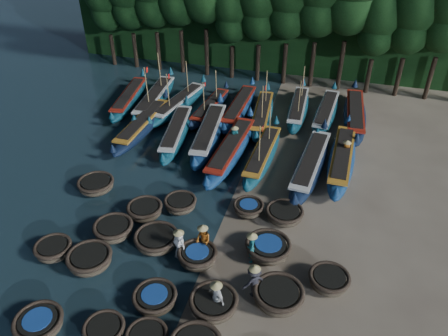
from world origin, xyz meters
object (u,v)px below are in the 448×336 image
(long_boat_13, at_px, (239,108))
(fisherman_5, at_px, (235,138))
(fisherman_6, at_px, (346,151))
(coracle_21, at_px, (145,210))
(coracle_16, at_px, (156,239))
(fisherman_2, at_px, (203,239))
(long_boat_15, at_px, (298,108))
(long_boat_17, at_px, (355,115))
(fisherman_3, at_px, (254,281))
(coracle_6, at_px, (104,330))
(long_boat_10, at_px, (155,99))
(long_boat_9, at_px, (129,98))
(fisherman_0, at_px, (179,244))
(coracle_19, at_px, (329,280))
(coracle_14, at_px, (278,295))
(long_boat_14, at_px, (262,114))
(coracle_10, at_px, (53,249))
(long_boat_8, at_px, (342,159))
(coracle_13, at_px, (214,303))
(coracle_22, at_px, (180,203))
(coracle_11, at_px, (90,259))
(long_boat_4, at_px, (209,133))
(coracle_24, at_px, (284,214))
(long_boat_7, at_px, (311,164))
(long_boat_5, at_px, (231,149))
(long_boat_6, at_px, (263,155))
(coracle_18, at_px, (268,248))
(coracle_20, at_px, (96,185))
(long_boat_16, at_px, (326,113))
(long_boat_12, at_px, (210,108))
(long_boat_11, at_px, (179,104))
(coracle_23, at_px, (248,208))
(fisherman_4, at_px, (216,297))
(fisherman_1, at_px, (252,246))
(coracle_12, at_px, (155,298))
(long_boat_2, at_px, (143,125))

(long_boat_13, relative_size, fisherman_5, 4.57)
(fisherman_6, bearing_deg, coracle_21, 104.98)
(coracle_16, height_order, fisherman_2, fisherman_2)
(coracle_21, xyz_separation_m, long_boat_15, (6.18, 13.86, 0.11))
(coracle_16, height_order, long_boat_17, long_boat_17)
(coracle_21, height_order, fisherman_3, fisherman_3)
(coracle_6, distance_m, long_boat_10, 20.39)
(long_boat_13, relative_size, fisherman_2, 4.51)
(long_boat_9, distance_m, fisherman_3, 20.52)
(fisherman_0, bearing_deg, coracle_19, 29.23)
(coracle_14, xyz_separation_m, long_boat_14, (-3.97, 15.86, 0.08))
(fisherman_6, bearing_deg, long_boat_17, -28.73)
(long_boat_9, distance_m, long_boat_10, 2.05)
(coracle_10, distance_m, long_boat_8, 17.11)
(coracle_13, distance_m, coracle_22, 6.86)
(coracle_10, bearing_deg, coracle_19, 7.35)
(coracle_11, relative_size, fisherman_5, 1.16)
(coracle_19, bearing_deg, long_boat_4, 129.85)
(coracle_19, height_order, fisherman_5, fisherman_5)
(coracle_24, xyz_separation_m, long_boat_17, (3.14, 12.11, 0.21))
(coracle_24, height_order, long_boat_7, long_boat_7)
(coracle_24, height_order, long_boat_5, long_boat_5)
(coracle_14, bearing_deg, long_boat_6, 105.17)
(coracle_24, xyz_separation_m, long_boat_4, (-6.23, 6.68, 0.22))
(coracle_21, relative_size, long_boat_7, 0.24)
(coracle_13, xyz_separation_m, long_boat_13, (-3.33, 17.52, 0.12))
(long_boat_10, height_order, fisherman_3, long_boat_10)
(coracle_16, height_order, long_boat_7, long_boat_7)
(coracle_6, xyz_separation_m, long_boat_8, (8.23, 14.75, 0.22))
(coracle_18, relative_size, long_boat_5, 0.25)
(coracle_20, xyz_separation_m, long_boat_16, (11.89, 12.37, 0.16))
(fisherman_0, height_order, fisherman_5, fisherman_5)
(coracle_16, height_order, long_boat_12, long_boat_12)
(long_boat_11, bearing_deg, coracle_22, -59.09)
(coracle_22, bearing_deg, long_boat_11, 110.96)
(long_boat_15, bearing_deg, coracle_10, -119.30)
(long_boat_6, bearing_deg, coracle_13, -86.16)
(long_boat_4, relative_size, long_boat_6, 1.13)
(coracle_6, xyz_separation_m, coracle_23, (3.72, 8.87, -0.01))
(long_boat_14, bearing_deg, coracle_10, -118.38)
(long_boat_7, relative_size, fisherman_4, 5.00)
(long_boat_10, distance_m, fisherman_1, 17.61)
(coracle_12, distance_m, coracle_23, 7.31)
(coracle_13, relative_size, fisherman_0, 1.28)
(long_boat_5, distance_m, long_boat_7, 5.07)
(long_boat_4, bearing_deg, coracle_10, -113.71)
(coracle_14, height_order, fisherman_3, fisherman_3)
(fisherman_6, bearing_deg, coracle_10, 108.31)
(long_boat_16, relative_size, fisherman_6, 4.85)
(long_boat_2, distance_m, fisherman_0, 12.51)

